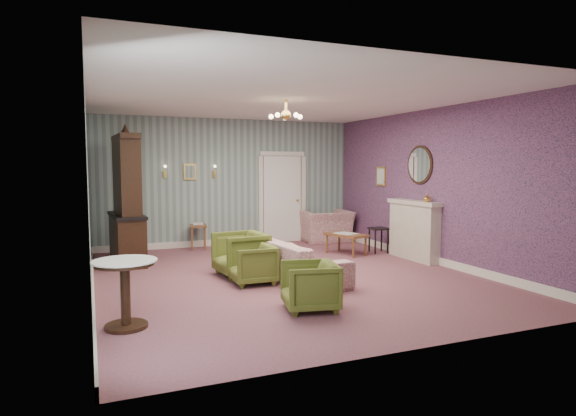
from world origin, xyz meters
name	(u,v)px	position (x,y,z in m)	size (l,w,h in m)	color
floor	(286,276)	(0.00, 0.00, 0.00)	(7.00, 7.00, 0.00)	#814B55
ceiling	(286,99)	(0.00, 0.00, 2.90)	(7.00, 7.00, 0.00)	white
wall_back	(229,182)	(0.00, 3.50, 1.45)	(6.00, 6.00, 0.00)	slate
wall_front	(420,205)	(0.00, -3.50, 1.45)	(6.00, 6.00, 0.00)	slate
wall_left	(89,193)	(-3.00, 0.00, 1.45)	(7.00, 7.00, 0.00)	slate
wall_right	(434,186)	(3.00, 0.00, 1.45)	(7.00, 7.00, 0.00)	slate
wall_right_floral	(434,186)	(2.98, 0.00, 1.45)	(7.00, 7.00, 0.00)	#A45279
door	(282,197)	(1.30, 3.46, 1.08)	(1.12, 0.12, 2.16)	white
olive_chair_a	(310,284)	(-0.44, -1.88, 0.34)	(0.66, 0.62, 0.68)	#565E20
olive_chair_b	(252,262)	(-0.68, -0.28, 0.34)	(0.65, 0.61, 0.67)	#565E20
olive_chair_c	(241,252)	(-0.68, 0.35, 0.40)	(0.78, 0.73, 0.80)	#565E20
sofa_chintz	(297,254)	(0.09, -0.24, 0.41)	(2.11, 0.62, 0.82)	#913A4F
wingback_chair	(326,221)	(2.29, 3.08, 0.50)	(1.15, 0.75, 1.01)	#913A4F
dresser	(126,196)	(-2.36, 2.18, 1.28)	(0.53, 1.53, 2.55)	black
fireplace	(414,230)	(2.86, 0.40, 0.58)	(0.30, 1.40, 1.16)	beige
mantel_vase	(427,198)	(2.84, 0.00, 1.23)	(0.15, 0.15, 0.15)	gold
oval_mirror	(420,165)	(2.96, 0.40, 1.85)	(0.04, 0.76, 0.84)	white
framed_print	(381,176)	(2.97, 1.75, 1.60)	(0.04, 0.34, 0.42)	gold
coffee_table	(346,244)	(1.90, 1.37, 0.22)	(0.48, 0.86, 0.44)	brown
side_table_black	(378,240)	(2.62, 1.27, 0.27)	(0.36, 0.36, 0.54)	black
pedestal_table	(125,294)	(-2.65, -1.72, 0.39)	(0.72, 0.72, 0.79)	black
nesting_table	(198,236)	(-0.80, 3.15, 0.30)	(0.36, 0.45, 0.59)	brown
gilt_mirror_back	(190,172)	(-0.90, 3.46, 1.70)	(0.28, 0.06, 0.36)	gold
sconce_left	(165,172)	(-1.45, 3.44, 1.70)	(0.16, 0.12, 0.30)	gold
sconce_right	(215,172)	(-0.35, 3.44, 1.70)	(0.16, 0.12, 0.30)	gold
chandelier	(286,116)	(0.00, 0.00, 2.63)	(0.56, 0.56, 0.36)	gold
burgundy_cushion	(327,223)	(2.24, 2.93, 0.48)	(0.38, 0.10, 0.38)	maroon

